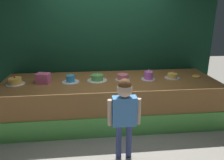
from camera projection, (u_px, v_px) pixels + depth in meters
ground_plane at (114, 136)px, 3.65m from camera, size 12.00×12.00×0.00m
stage_platform at (110, 100)px, 4.13m from camera, size 3.88×1.29×0.78m
curtain_backdrop at (106, 37)px, 4.49m from camera, size 4.55×0.08×2.94m
child_figure at (124, 109)px, 2.92m from camera, size 0.45×0.21×1.17m
pink_box at (43, 78)px, 3.84m from camera, size 0.26×0.22×0.17m
donut at (196, 76)px, 4.19m from camera, size 0.14×0.14×0.03m
cake_far_left at (15, 81)px, 3.78m from camera, size 0.31×0.31×0.15m
cake_left at (71, 79)px, 3.89m from camera, size 0.30×0.30×0.17m
cake_center_left at (97, 78)px, 3.98m from camera, size 0.36×0.36×0.15m
cake_center_right at (123, 77)px, 4.03m from camera, size 0.27×0.27×0.10m
cake_right at (149, 76)px, 4.04m from camera, size 0.26×0.26×0.21m
cake_far_right at (172, 76)px, 4.13m from camera, size 0.29×0.29×0.14m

